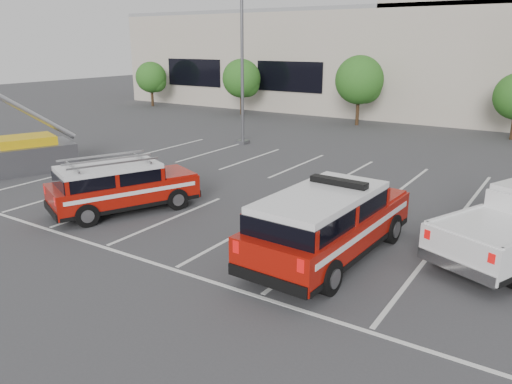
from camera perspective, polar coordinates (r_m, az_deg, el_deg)
ground at (r=15.45m, az=-2.33°, el=-5.00°), size 120.00×120.00×0.00m
stall_markings at (r=19.07m, az=5.51°, el=-0.74°), size 23.00×15.00×0.01m
convention_building at (r=44.29m, az=23.22°, el=14.22°), size 60.00×16.99×13.20m
tree_far_left at (r=47.46m, az=-11.77°, el=12.60°), size 2.77×2.77×3.99m
tree_left at (r=41.06m, az=-1.53°, el=12.70°), size 3.07×3.07×4.42m
tree_mid_left at (r=36.32m, az=11.88°, el=12.24°), size 3.37×3.37×4.85m
light_pole_left at (r=28.76m, az=-1.60°, el=15.74°), size 0.90×0.60×10.24m
fire_chief_suv at (r=13.74m, az=8.24°, el=-4.08°), size 2.51×6.19×2.14m
ladder_suv at (r=18.01m, az=-15.14°, el=0.24°), size 3.76×5.29×1.94m
utility_rig at (r=25.45m, az=-24.91°, el=3.88°), size 4.69×4.54×3.58m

